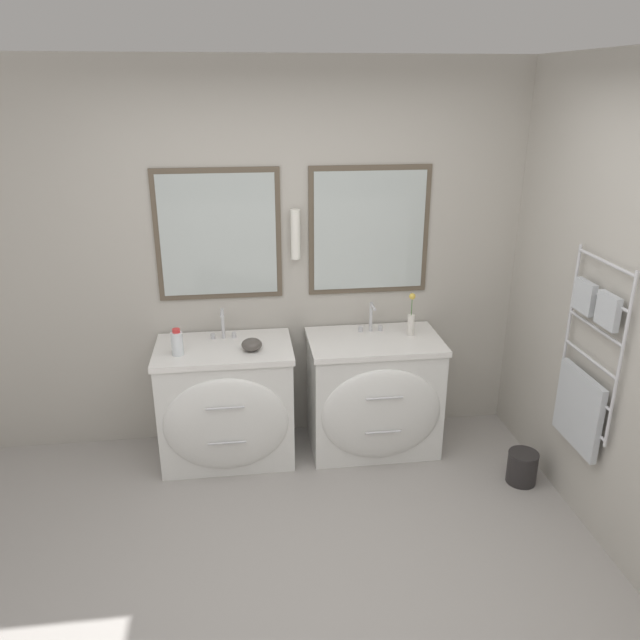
{
  "coord_description": "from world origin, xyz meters",
  "views": [
    {
      "loc": [
        -0.31,
        -2.28,
        2.42
      ],
      "look_at": [
        0.15,
        1.26,
        1.07
      ],
      "focal_mm": 35.0,
      "sensor_mm": 36.0,
      "label": 1
    }
  ],
  "objects_px": {
    "flower_vase": "(411,319)",
    "vanity_left": "(227,404)",
    "toiletry_bottle": "(177,343)",
    "waste_bin": "(522,467)",
    "vanity_right": "(374,395)",
    "amenity_bowl": "(252,345)"
  },
  "relations": [
    {
      "from": "waste_bin",
      "to": "vanity_right",
      "type": "bearing_deg",
      "value": 148.53
    },
    {
      "from": "waste_bin",
      "to": "amenity_bowl",
      "type": "bearing_deg",
      "value": 164.04
    },
    {
      "from": "toiletry_bottle",
      "to": "flower_vase",
      "type": "bearing_deg",
      "value": 4.86
    },
    {
      "from": "amenity_bowl",
      "to": "vanity_left",
      "type": "bearing_deg",
      "value": 165.48
    },
    {
      "from": "toiletry_bottle",
      "to": "waste_bin",
      "type": "bearing_deg",
      "value": -12.42
    },
    {
      "from": "vanity_right",
      "to": "vanity_left",
      "type": "bearing_deg",
      "value": 180.0
    },
    {
      "from": "vanity_right",
      "to": "amenity_bowl",
      "type": "bearing_deg",
      "value": -176.7
    },
    {
      "from": "vanity_left",
      "to": "vanity_right",
      "type": "height_order",
      "value": "same"
    },
    {
      "from": "flower_vase",
      "to": "vanity_left",
      "type": "bearing_deg",
      "value": -176.6
    },
    {
      "from": "vanity_right",
      "to": "amenity_bowl",
      "type": "height_order",
      "value": "amenity_bowl"
    },
    {
      "from": "toiletry_bottle",
      "to": "vanity_right",
      "type": "bearing_deg",
      "value": 2.5
    },
    {
      "from": "vanity_left",
      "to": "vanity_right",
      "type": "relative_size",
      "value": 1.0
    },
    {
      "from": "toiletry_bottle",
      "to": "amenity_bowl",
      "type": "distance_m",
      "value": 0.47
    },
    {
      "from": "waste_bin",
      "to": "vanity_left",
      "type": "bearing_deg",
      "value": 164.18
    },
    {
      "from": "vanity_right",
      "to": "flower_vase",
      "type": "height_order",
      "value": "flower_vase"
    },
    {
      "from": "vanity_left",
      "to": "flower_vase",
      "type": "height_order",
      "value": "flower_vase"
    },
    {
      "from": "toiletry_bottle",
      "to": "vanity_left",
      "type": "bearing_deg",
      "value": 11.31
    },
    {
      "from": "flower_vase",
      "to": "toiletry_bottle",
      "type": "bearing_deg",
      "value": -175.14
    },
    {
      "from": "vanity_left",
      "to": "vanity_right",
      "type": "distance_m",
      "value": 1.01
    },
    {
      "from": "vanity_left",
      "to": "amenity_bowl",
      "type": "relative_size",
      "value": 6.73
    },
    {
      "from": "vanity_left",
      "to": "waste_bin",
      "type": "xyz_separation_m",
      "value": [
        1.88,
        -0.53,
        -0.3
      ]
    },
    {
      "from": "vanity_left",
      "to": "flower_vase",
      "type": "relative_size",
      "value": 2.98
    }
  ]
}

